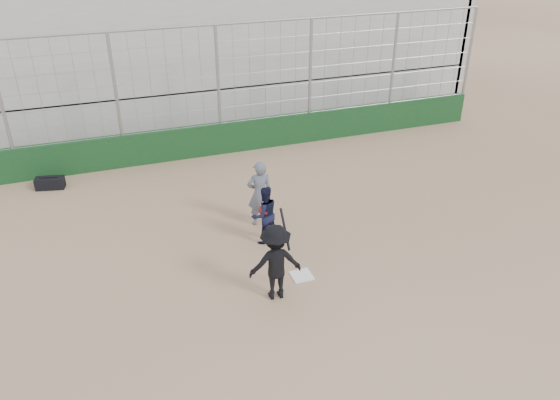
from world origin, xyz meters
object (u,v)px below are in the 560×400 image
object	(u,v)px
batter_at_plate	(276,262)
umpire	(260,197)
catcher_crouched	(265,224)
equipment_bag	(50,183)

from	to	relation	value
batter_at_plate	umpire	world-z (taller)	batter_at_plate
catcher_crouched	umpire	size ratio (longest dim) A/B	0.65
batter_at_plate	umpire	bearing A→B (deg)	78.63
catcher_crouched	equipment_bag	xyz separation A→B (m)	(-4.84, 4.62, -0.33)
batter_at_plate	equipment_bag	world-z (taller)	batter_at_plate
umpire	equipment_bag	size ratio (longest dim) A/B	1.86
catcher_crouched	umpire	distance (m)	0.88
umpire	catcher_crouched	bearing A→B (deg)	85.70
catcher_crouched	equipment_bag	world-z (taller)	catcher_crouched
batter_at_plate	equipment_bag	bearing A→B (deg)	123.72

